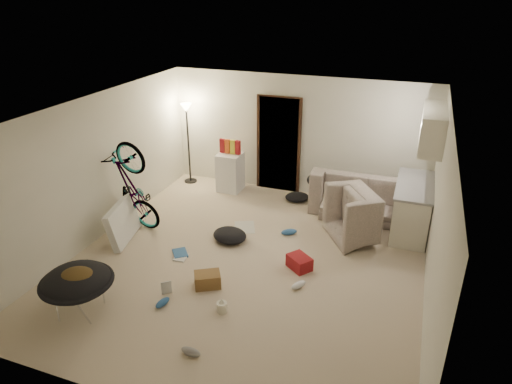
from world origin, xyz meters
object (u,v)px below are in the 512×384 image
(drink_case_a, at_px, (207,280))
(juicer, at_px, (222,306))
(floor_lamp, at_px, (187,126))
(drink_case_b, at_px, (299,262))
(armchair, at_px, (369,219))
(bicycle, at_px, (134,206))
(mini_fridge, at_px, (230,172))
(sofa, at_px, (367,198))
(tv_box, at_px, (123,222))
(kitchen_counter, at_px, (412,209))
(saucer_chair, at_px, (78,287))

(drink_case_a, distance_m, juicer, 0.64)
(floor_lamp, distance_m, drink_case_b, 4.31)
(armchair, bearing_deg, drink_case_b, 114.98)
(bicycle, bearing_deg, mini_fridge, -14.35)
(drink_case_b, bearing_deg, floor_lamp, 179.91)
(sofa, height_order, juicer, sofa)
(drink_case_a, xyz_separation_m, drink_case_b, (1.17, 0.92, -0.00))
(bicycle, bearing_deg, tv_box, -171.56)
(kitchen_counter, height_order, mini_fridge, kitchen_counter)
(armchair, bearing_deg, floor_lamp, 41.69)
(floor_lamp, bearing_deg, mini_fridge, -5.51)
(armchair, distance_m, juicer, 3.24)
(floor_lamp, bearing_deg, bicycle, -87.54)
(mini_fridge, bearing_deg, drink_case_b, -46.31)
(kitchen_counter, xyz_separation_m, saucer_chair, (-4.11, -3.96, -0.03))
(tv_box, relative_size, drink_case_a, 2.65)
(drink_case_b, bearing_deg, saucer_chair, -102.98)
(kitchen_counter, bearing_deg, saucer_chair, -136.04)
(kitchen_counter, distance_m, tv_box, 5.16)
(armchair, relative_size, saucer_chair, 1.06)
(floor_lamp, height_order, tv_box, floor_lamp)
(kitchen_counter, bearing_deg, juicer, -124.95)
(bicycle, bearing_deg, armchair, -65.17)
(sofa, distance_m, bicycle, 4.44)
(bicycle, bearing_deg, drink_case_a, -111.42)
(juicer, bearing_deg, kitchen_counter, 55.05)
(sofa, xyz_separation_m, armchair, (0.15, -0.94, 0.02))
(saucer_chair, bearing_deg, juicer, 20.38)
(mini_fridge, distance_m, drink_case_a, 3.55)
(armchair, height_order, bicycle, bicycle)
(sofa, height_order, mini_fridge, mini_fridge)
(saucer_chair, bearing_deg, bicycle, 105.22)
(saucer_chair, relative_size, drink_case_a, 2.58)
(armchair, height_order, tv_box, armchair)
(floor_lamp, xyz_separation_m, kitchen_counter, (4.83, -0.65, -0.87))
(kitchen_counter, relative_size, drink_case_a, 3.94)
(mini_fridge, xyz_separation_m, tv_box, (-0.94, -2.61, -0.08))
(floor_lamp, distance_m, saucer_chair, 4.75)
(armchair, xyz_separation_m, juicer, (-1.61, -2.80, -0.25))
(kitchen_counter, xyz_separation_m, mini_fridge, (-3.79, 0.55, -0.02))
(mini_fridge, height_order, drink_case_a, mini_fridge)
(floor_lamp, height_order, juicer, floor_lamp)
(drink_case_b, bearing_deg, bicycle, -146.02)
(armchair, height_order, drink_case_b, armchair)
(armchair, xyz_separation_m, mini_fridge, (-3.11, 1.04, 0.08))
(sofa, xyz_separation_m, drink_case_b, (-0.73, -2.35, -0.21))
(sofa, relative_size, tv_box, 2.15)
(tv_box, height_order, drink_case_a, tv_box)
(sofa, distance_m, armchair, 0.95)
(mini_fridge, relative_size, tv_box, 0.83)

